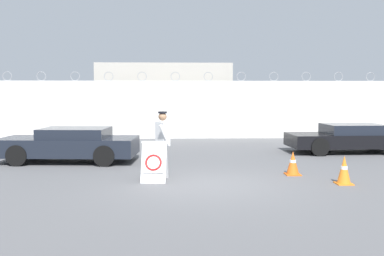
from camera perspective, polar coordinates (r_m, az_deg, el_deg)
The scene contains 9 objects.
ground_plane at distance 10.90m, azimuth 2.23°, elevation -7.52°, with size 90.00×90.00×0.00m, color #5B5B5E.
perimeter_wall at distance 21.81m, azimuth -0.02°, elevation 2.48°, with size 36.00×0.30×3.38m.
building_block at distance 27.10m, azimuth -3.56°, elevation 3.98°, with size 7.57×7.19×3.96m.
barricade_sign at distance 11.26m, azimuth -5.04°, elevation -4.45°, with size 0.70×0.89×1.05m.
security_guard at distance 11.88m, azimuth -3.95°, elevation -1.59°, with size 0.45×0.68×1.79m.
traffic_cone_near at distance 12.41m, azimuth 13.29°, elevation -4.59°, with size 0.41×0.41×0.67m.
traffic_cone_mid at distance 11.52m, azimuth 19.62°, elevation -5.30°, with size 0.40×0.40×0.73m.
parked_car_front_coupe at distance 14.87m, azimuth -15.94°, elevation -2.08°, with size 4.59×2.16×1.15m.
parked_car_far_side at distance 17.62m, azimuth 20.13°, elevation -1.24°, with size 4.54×1.99×1.11m.
Camera 1 is at (-0.83, -10.62, 2.30)m, focal length 40.00 mm.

